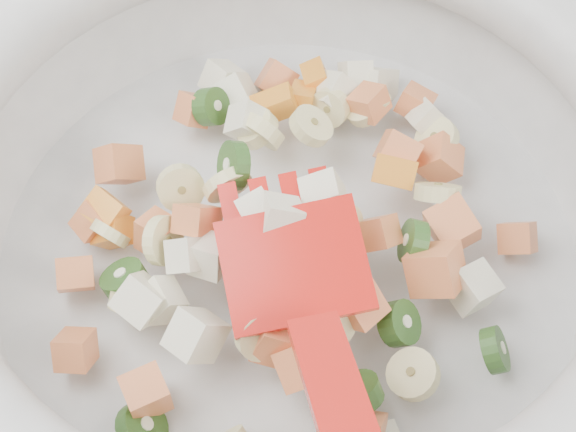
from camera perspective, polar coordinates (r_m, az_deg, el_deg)
The scene contains 2 objects.
counter at distance 0.97m, azimuth -4.80°, elevation -12.01°, with size 2.00×0.60×0.90m, color #9A9A9F.
mixing_bowl at distance 0.46m, azimuth 0.02°, elevation 0.96°, with size 0.43×0.44×0.15m.
Camera 1 is at (0.27, 1.17, 1.34)m, focal length 55.00 mm.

